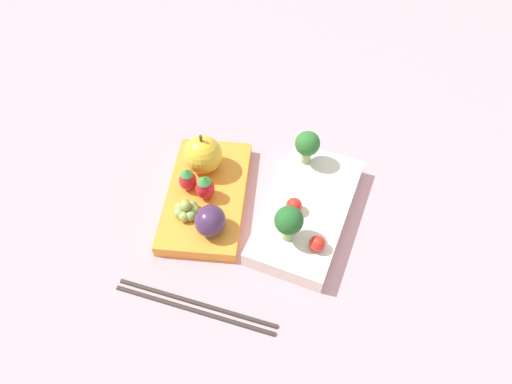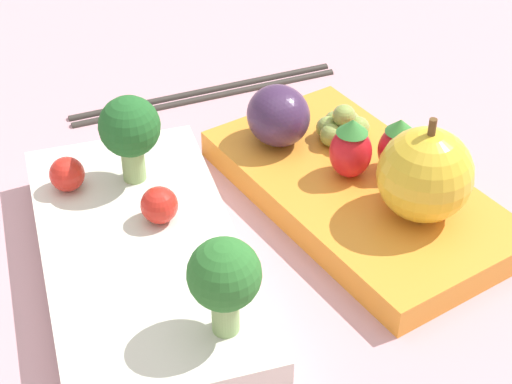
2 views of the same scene
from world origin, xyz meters
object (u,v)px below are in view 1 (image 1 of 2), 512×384
Objects in this scene: bento_box_savoury at (307,210)px; cherry_tomato_1 at (317,243)px; plum at (210,221)px; broccoli_floret_1 at (307,145)px; grape_cluster at (187,210)px; bento_box_fruit at (207,195)px; apple at (203,155)px; broccoli_floret_0 at (289,221)px; strawberry_1 at (188,179)px; cherry_tomato_0 at (294,207)px; strawberry_0 at (205,187)px; chopsticks_pair at (195,306)px.

cherry_tomato_1 is (0.07, 0.02, 0.02)m from bento_box_savoury.
bento_box_savoury is 5.17× the size of plum.
grape_cluster is (0.13, -0.14, -0.03)m from broccoli_floret_1.
bento_box_fruit is 3.94× the size of broccoli_floret_1.
apple is (-0.10, -0.19, 0.01)m from cherry_tomato_1.
broccoli_floret_0 is 0.14m from broccoli_floret_1.
bento_box_savoury is 0.18m from strawberry_1.
broccoli_floret_1 is 2.54× the size of cherry_tomato_0.
apple reaches higher than bento_box_savoury.
strawberry_0 reaches higher than grape_cluster.
apple is (-0.05, -0.15, 0.01)m from cherry_tomato_0.
apple reaches higher than cherry_tomato_0.
bento_box_savoury is 1.10× the size of chopsticks_pair.
apple reaches higher than strawberry_1.
strawberry_0 is at bearing 156.57° from grape_cluster.
plum reaches higher than strawberry_1.
cherry_tomato_1 is 0.18m from grape_cluster.
plum is (0.06, 0.03, 0.03)m from bento_box_fruit.
broccoli_floret_0 is 0.16m from chopsticks_pair.
strawberry_1 is at bearing -90.65° from bento_box_fruit.
bento_box_fruit is 0.07m from plum.
cherry_tomato_0 is 0.10× the size of chopsticks_pair.
grape_cluster is (-0.02, -0.04, -0.01)m from plum.
plum is (0.01, -0.10, -0.02)m from broccoli_floret_0.
broccoli_floret_1 is 0.18m from plum.
plum is (0.10, 0.04, -0.01)m from apple.
bento_box_savoury is 0.20m from chopsticks_pair.
strawberry_1 is at bearing -107.36° from cherry_tomato_1.
bento_box_savoury is 0.15m from bento_box_fruit.
bento_box_savoury is 4.15× the size of broccoli_floret_1.
bento_box_fruit is 0.04m from strawberry_1.
bento_box_savoury is 3.47× the size of apple.
strawberry_1 is at bearing -13.14° from apple.
apple is 1.73× the size of strawberry_1.
cherry_tomato_0 is at bearing 103.00° from grape_cluster.
bento_box_savoury is 0.15m from strawberry_0.
chopsticks_pair is (0.21, 0.05, -0.04)m from apple.
bento_box_fruit is 0.15m from broccoli_floret_0.
plum is at bearing 24.43° from strawberry_0.
cherry_tomato_0 is (0.01, 0.13, 0.03)m from bento_box_fruit.
cherry_tomato_1 is 0.20m from strawberry_1.
bento_box_savoury reaches higher than chopsticks_pair.
cherry_tomato_1 is 0.32× the size of apple.
chopsticks_pair is at bearing 5.53° from plum.
apple is 0.06m from strawberry_0.
strawberry_0 is 1.07× the size of strawberry_1.
grape_cluster is at bearing -112.65° from plum.
plum is 0.04m from grape_cluster.
broccoli_floret_1 is 2.61× the size of cherry_tomato_1.
bento_box_savoury is at bearing 107.40° from grape_cluster.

